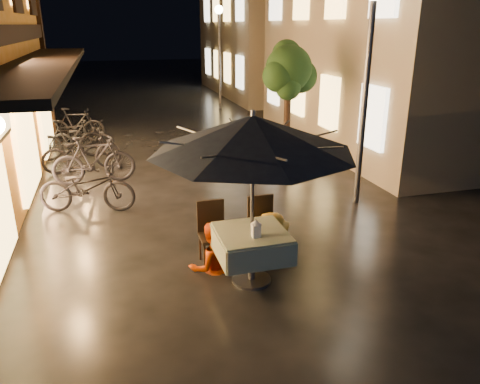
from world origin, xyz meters
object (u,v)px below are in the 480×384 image
object	(u,v)px
person_yellow	(272,215)
streetlamp_near	(369,56)
person_orange	(210,224)
patio_umbrella	(253,134)
bicycle_0	(87,188)
table_lantern	(256,227)
cafe_table	(252,244)

from	to	relation	value
person_yellow	streetlamp_near	bearing A→B (deg)	-134.34
person_orange	streetlamp_near	bearing A→B (deg)	-159.43
patio_umbrella	bicycle_0	xyz separation A→B (m)	(-2.29, 3.43, -1.66)
streetlamp_near	patio_umbrella	xyz separation A→B (m)	(-3.02, -2.43, -0.77)
streetlamp_near	person_orange	world-z (taller)	streetlamp_near
person_orange	bicycle_0	bearing A→B (deg)	-65.98
table_lantern	person_yellow	distance (m)	0.87
streetlamp_near	person_yellow	bearing A→B (deg)	-143.14
streetlamp_near	table_lantern	distance (m)	4.47
streetlamp_near	cafe_table	distance (m)	4.52
cafe_table	table_lantern	world-z (taller)	table_lantern
person_yellow	cafe_table	bearing A→B (deg)	56.42
patio_umbrella	person_yellow	xyz separation A→B (m)	(0.48, 0.53, -1.39)
streetlamp_near	bicycle_0	distance (m)	5.93
cafe_table	person_yellow	xyz separation A→B (m)	(0.48, 0.53, 0.18)
patio_umbrella	person_yellow	distance (m)	1.56
bicycle_0	person_orange	bearing A→B (deg)	-133.86
table_lantern	streetlamp_near	bearing A→B (deg)	40.90
patio_umbrella	person_orange	distance (m)	1.59
cafe_table	table_lantern	xyz separation A→B (m)	(0.00, -0.19, 0.33)
streetlamp_near	bicycle_0	bearing A→B (deg)	169.36
cafe_table	table_lantern	bearing A→B (deg)	-90.00
cafe_table	person_orange	xyz separation A→B (m)	(-0.47, 0.53, 0.13)
patio_umbrella	bicycle_0	world-z (taller)	patio_umbrella
streetlamp_near	cafe_table	xyz separation A→B (m)	(-3.02, -2.43, -2.33)
person_orange	table_lantern	bearing A→B (deg)	115.59
streetlamp_near	person_yellow	xyz separation A→B (m)	(-2.54, -1.91, -2.15)
table_lantern	person_yellow	world-z (taller)	person_yellow
bicycle_0	cafe_table	bearing A→B (deg)	-132.16
person_yellow	bicycle_0	bearing A→B (deg)	-37.53
bicycle_0	patio_umbrella	bearing A→B (deg)	-132.16
streetlamp_near	bicycle_0	xyz separation A→B (m)	(-5.31, 1.00, -2.43)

